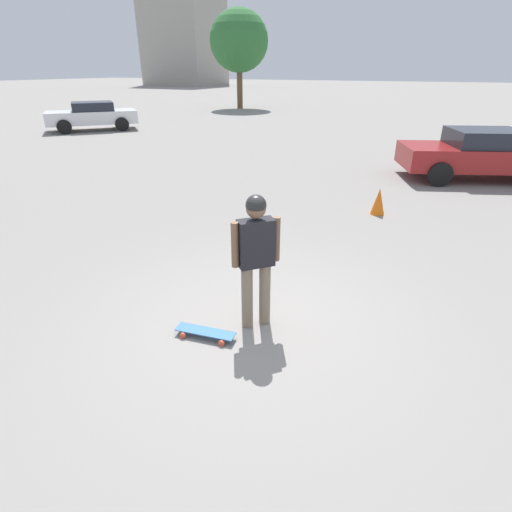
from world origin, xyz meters
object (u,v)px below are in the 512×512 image
(person, at_px, (256,251))
(car_parked_near, at_px, (479,153))
(traffic_cone, at_px, (379,201))
(skateboard, at_px, (205,332))
(car_parked_far, at_px, (92,115))

(person, bearing_deg, car_parked_near, 29.11)
(car_parked_near, relative_size, traffic_cone, 7.87)
(person, relative_size, car_parked_near, 0.37)
(skateboard, xyz_separation_m, traffic_cone, (-0.99, -5.68, 0.23))
(car_parked_far, bearing_deg, person, 93.81)
(person, height_order, car_parked_far, person)
(car_parked_far, bearing_deg, car_parked_near, 123.79)
(skateboard, distance_m, car_parked_near, 10.72)
(person, relative_size, traffic_cone, 2.90)
(traffic_cone, bearing_deg, car_parked_near, -113.32)
(person, bearing_deg, car_parked_far, 96.00)
(traffic_cone, bearing_deg, person, 83.89)
(car_parked_near, bearing_deg, person, 53.25)
(car_parked_far, distance_m, traffic_cone, 17.84)
(skateboard, bearing_deg, person, -138.40)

